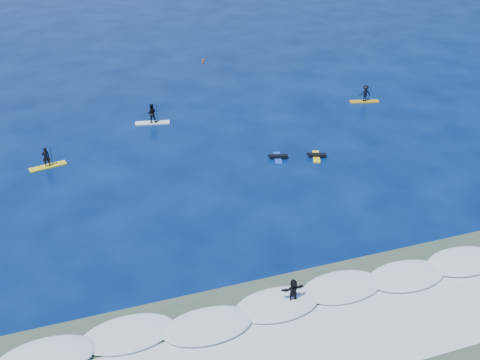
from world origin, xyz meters
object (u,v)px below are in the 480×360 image
object	(u,v)px
sup_paddler_right	(365,94)
marker_buoy	(203,61)
sup_paddler_left	(47,160)
sup_paddler_center	(152,115)
prone_paddler_far	(278,157)
wave_surfer	(293,292)
prone_paddler_near	(316,156)

from	to	relation	value
sup_paddler_right	marker_buoy	xyz separation A→B (m)	(-12.41, 17.48, -0.56)
sup_paddler_left	sup_paddler_center	xyz separation A→B (m)	(9.44, 5.83, 0.21)
sup_paddler_right	sup_paddler_left	bearing A→B (deg)	-158.31
sup_paddler_left	prone_paddler_far	size ratio (longest dim) A/B	1.36
sup_paddler_right	wave_surfer	xyz separation A→B (m)	(-18.45, -24.77, 0.04)
marker_buoy	wave_surfer	bearing A→B (deg)	-98.13
prone_paddler_far	wave_surfer	world-z (taller)	wave_surfer
sup_paddler_left	marker_buoy	world-z (taller)	sup_paddler_left
sup_paddler_center	prone_paddler_far	distance (m)	13.34
sup_paddler_right	prone_paddler_far	bearing A→B (deg)	-132.28
prone_paddler_far	sup_paddler_right	bearing A→B (deg)	-40.22
sup_paddler_left	prone_paddler_near	size ratio (longest dim) A/B	1.39
sup_paddler_center	prone_paddler_far	size ratio (longest dim) A/B	1.52
sup_paddler_center	prone_paddler_far	bearing A→B (deg)	-38.26
prone_paddler_far	marker_buoy	xyz separation A→B (m)	(0.54, 26.23, 0.10)
wave_surfer	sup_paddler_center	bearing A→B (deg)	96.17
wave_surfer	prone_paddler_near	bearing A→B (deg)	60.09
sup_paddler_left	prone_paddler_near	distance (m)	21.73
sup_paddler_center	wave_surfer	size ratio (longest dim) A/B	1.56
sup_paddler_right	prone_paddler_near	world-z (taller)	sup_paddler_right
prone_paddler_far	marker_buoy	size ratio (longest dim) A/B	3.78
sup_paddler_center	sup_paddler_right	size ratio (longest dim) A/B	1.08
prone_paddler_near	marker_buoy	xyz separation A→B (m)	(-2.57, 26.99, 0.10)
sup_paddler_right	prone_paddler_far	xyz separation A→B (m)	(-12.95, -8.75, -0.66)
sup_paddler_right	wave_surfer	bearing A→B (deg)	-113.00
prone_paddler_far	sup_paddler_center	bearing A→B (deg)	55.65
prone_paddler_far	marker_buoy	world-z (taller)	marker_buoy
sup_paddler_left	sup_paddler_right	world-z (taller)	sup_paddler_right
prone_paddler_far	marker_buoy	distance (m)	26.23
sup_paddler_left	sup_paddler_right	size ratio (longest dim) A/B	0.97
sup_paddler_left	wave_surfer	bearing A→B (deg)	-70.85
prone_paddler_far	wave_surfer	distance (m)	16.95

